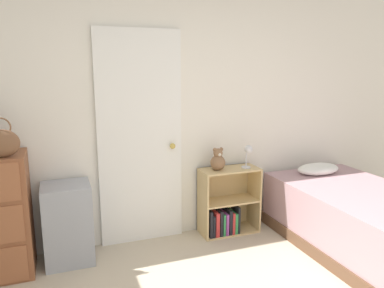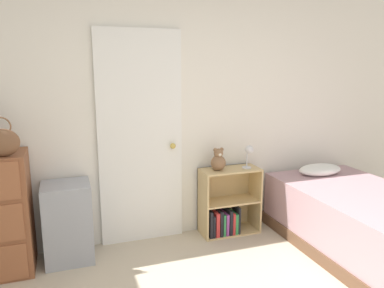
{
  "view_description": "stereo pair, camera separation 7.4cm",
  "coord_description": "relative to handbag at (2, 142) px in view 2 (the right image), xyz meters",
  "views": [
    {
      "loc": [
        -0.94,
        -1.21,
        1.71
      ],
      "look_at": [
        0.27,
        2.03,
        1.0
      ],
      "focal_mm": 35.0,
      "sensor_mm": 36.0,
      "label": 1
    },
    {
      "loc": [
        -0.87,
        -1.24,
        1.71
      ],
      "look_at": [
        0.27,
        2.03,
        1.0
      ],
      "focal_mm": 35.0,
      "sensor_mm": 36.0,
      "label": 2
    }
  ],
  "objects": [
    {
      "name": "wall_back",
      "position": [
        1.32,
        0.4,
        0.13
      ],
      "size": [
        10.0,
        0.06,
        2.55
      ],
      "color": "white",
      "rests_on": "ground_plane"
    },
    {
      "name": "door_closed",
      "position": [
        1.15,
        0.35,
        -0.11
      ],
      "size": [
        0.81,
        0.09,
        2.06
      ],
      "color": "white",
      "rests_on": "ground_plane"
    },
    {
      "name": "handbag",
      "position": [
        0.0,
        0.0,
        0.0
      ],
      "size": [
        0.26,
        0.11,
        0.31
      ],
      "color": "brown",
      "rests_on": "dresser"
    },
    {
      "name": "storage_bin",
      "position": [
        0.44,
        0.16,
        -0.79
      ],
      "size": [
        0.41,
        0.38,
        0.71
      ],
      "color": "#999EA8",
      "rests_on": "ground_plane"
    },
    {
      "name": "bookshelf",
      "position": [
        2.0,
        0.21,
        -0.88
      ],
      "size": [
        0.61,
        0.29,
        0.69
      ],
      "color": "tan",
      "rests_on": "ground_plane"
    },
    {
      "name": "teddy_bear",
      "position": [
        1.9,
        0.21,
        -0.36
      ],
      "size": [
        0.15,
        0.15,
        0.23
      ],
      "color": "#8C6647",
      "rests_on": "bookshelf"
    },
    {
      "name": "desk_lamp",
      "position": [
        2.22,
        0.17,
        -0.29
      ],
      "size": [
        0.11,
        0.1,
        0.24
      ],
      "color": "silver",
      "rests_on": "bookshelf"
    },
    {
      "name": "bed",
      "position": [
        3.05,
        -0.59,
        -0.86
      ],
      "size": [
        1.1,
        1.9,
        0.68
      ],
      "color": "brown",
      "rests_on": "ground_plane"
    }
  ]
}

